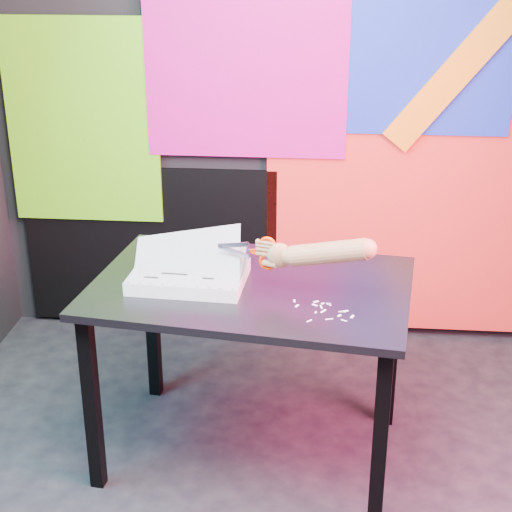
# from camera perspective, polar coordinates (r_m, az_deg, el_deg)

# --- Properties ---
(room) EXTENTS (3.01, 3.01, 2.71)m
(room) POSITION_cam_1_polar(r_m,az_deg,el_deg) (2.30, 1.85, 7.17)
(room) COLOR black
(room) RESTS_ON ground
(backdrop) EXTENTS (2.88, 0.05, 2.08)m
(backdrop) POSITION_cam_1_polar(r_m,az_deg,el_deg) (3.81, 3.99, 7.27)
(backdrop) COLOR red
(backdrop) RESTS_ON ground
(work_table) EXTENTS (1.26, 0.93, 0.75)m
(work_table) POSITION_cam_1_polar(r_m,az_deg,el_deg) (2.95, -0.35, -3.67)
(work_table) COLOR black
(work_table) RESTS_ON ground
(printout_stack) EXTENTS (0.44, 0.33, 0.22)m
(printout_stack) POSITION_cam_1_polar(r_m,az_deg,el_deg) (2.92, -4.89, -1.43)
(printout_stack) COLOR silver
(printout_stack) RESTS_ON work_table
(scissors) EXTENTS (0.22, 0.08, 0.13)m
(scissors) POSITION_cam_1_polar(r_m,az_deg,el_deg) (2.80, 0.54, 0.23)
(scissors) COLOR #A3ACC2
(scissors) RESTS_ON printout_stack
(hand_forearm) EXTENTS (0.41, 0.17, 0.16)m
(hand_forearm) POSITION_cam_1_polar(r_m,az_deg,el_deg) (2.72, 4.68, 0.22)
(hand_forearm) COLOR #A9603B
(hand_forearm) RESTS_ON work_table
(paper_clippings) EXTENTS (0.21, 0.17, 0.00)m
(paper_clippings) POSITION_cam_1_polar(r_m,az_deg,el_deg) (2.72, 5.07, -3.90)
(paper_clippings) COLOR white
(paper_clippings) RESTS_ON work_table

